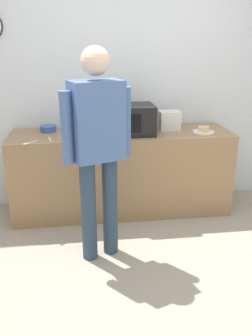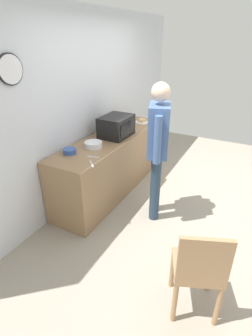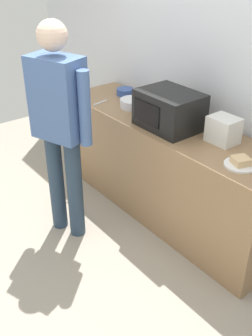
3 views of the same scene
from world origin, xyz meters
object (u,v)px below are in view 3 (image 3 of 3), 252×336
at_px(toaster, 223,130).
at_px(salad_bowl, 133,103).
at_px(microwave, 169,110).
at_px(spoon_utensil, 100,103).
at_px(fork_utensil, 82,100).
at_px(person_standing, 60,120).
at_px(cereal_bowl, 125,92).
at_px(sandwich_plate, 241,163).

bearing_deg(toaster, salad_bowl, -175.35).
bearing_deg(microwave, spoon_utensil, -171.21).
xyz_separation_m(fork_utensil, person_standing, (0.60, -0.58, 0.15)).
distance_m(spoon_utensil, person_standing, 0.82).
height_order(cereal_bowl, fork_utensil, cereal_bowl).
bearing_deg(person_standing, microwave, 65.26).
height_order(microwave, salad_bowl, microwave).
bearing_deg(person_standing, toaster, 48.51).
height_order(microwave, spoon_utensil, microwave).
distance_m(cereal_bowl, spoon_utensil, 0.33).
height_order(microwave, sandwich_plate, microwave).
distance_m(salad_bowl, spoon_utensil, 0.33).
xyz_separation_m(microwave, fork_utensil, (-0.97, -0.22, -0.15)).
bearing_deg(sandwich_plate, spoon_utensil, -177.63).
height_order(microwave, person_standing, person_standing).
bearing_deg(cereal_bowl, toaster, -3.08).
bearing_deg(salad_bowl, cereal_bowl, 154.31).
relative_size(sandwich_plate, toaster, 1.02).
distance_m(microwave, cereal_bowl, 0.87).
height_order(sandwich_plate, person_standing, person_standing).
xyz_separation_m(microwave, spoon_utensil, (-0.80, -0.12, -0.15)).
height_order(sandwich_plate, cereal_bowl, sandwich_plate).
xyz_separation_m(sandwich_plate, person_standing, (-1.14, -0.74, 0.13)).
distance_m(toaster, spoon_utensil, 1.29).
relative_size(salad_bowl, toaster, 1.07).
height_order(salad_bowl, fork_utensil, salad_bowl).
xyz_separation_m(fork_utensil, spoon_utensil, (0.17, 0.10, 0.00)).
bearing_deg(fork_utensil, microwave, 12.79).
bearing_deg(toaster, microwave, -163.82).
relative_size(cereal_bowl, spoon_utensil, 1.00).
distance_m(cereal_bowl, person_standing, 1.11).
bearing_deg(spoon_utensil, sandwich_plate, 2.37).
height_order(sandwich_plate, salad_bowl, salad_bowl).
bearing_deg(microwave, person_standing, -114.74).
bearing_deg(salad_bowl, fork_utensil, -148.29).
bearing_deg(salad_bowl, toaster, 4.65).
relative_size(sandwich_plate, person_standing, 0.13).
xyz_separation_m(sandwich_plate, cereal_bowl, (-1.62, 0.26, 0.01)).
distance_m(microwave, sandwich_plate, 0.79).
bearing_deg(fork_utensil, toaster, 13.89).
distance_m(microwave, toaster, 0.48).
xyz_separation_m(toaster, person_standing, (-0.82, -0.93, 0.05)).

